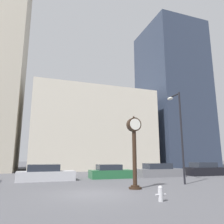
% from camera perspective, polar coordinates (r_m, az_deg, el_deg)
% --- Properties ---
extents(ground_plane, '(200.00, 200.00, 0.00)m').
position_cam_1_polar(ground_plane, '(12.29, -5.22, -20.61)').
color(ground_plane, '#515156').
extents(building_storefront_row, '(19.05, 12.00, 12.60)m').
position_cam_1_polar(building_storefront_row, '(37.09, -5.64, -4.90)').
color(building_storefront_row, beige).
rests_on(building_storefront_row, ground_plane).
extents(building_glass_modern, '(10.48, 12.00, 28.24)m').
position_cam_1_polar(building_glass_modern, '(45.56, 15.32, 4.23)').
color(building_glass_modern, '#2D384C').
rests_on(building_glass_modern, ground_plane).
extents(street_clock, '(0.89, 0.78, 4.54)m').
position_cam_1_polar(street_clock, '(14.11, 5.83, -8.55)').
color(street_clock, black).
rests_on(street_clock, ground_plane).
extents(car_silver, '(4.64, 1.91, 1.33)m').
position_cam_1_polar(car_silver, '(19.62, -17.02, -15.19)').
color(car_silver, '#BCBCC1').
rests_on(car_silver, ground_plane).
extents(car_green, '(4.01, 2.07, 1.25)m').
position_cam_1_polar(car_green, '(21.18, -0.44, -15.47)').
color(car_green, '#236038').
rests_on(car_green, ground_plane).
extents(car_grey, '(4.78, 2.02, 1.31)m').
position_cam_1_polar(car_grey, '(23.37, 12.22, -14.81)').
color(car_grey, slate).
rests_on(car_grey, ground_plane).
extents(car_black, '(4.44, 2.07, 1.37)m').
position_cam_1_polar(car_black, '(26.42, 23.07, -13.71)').
color(car_black, black).
rests_on(car_black, ground_plane).
extents(fire_hydrant_near, '(0.51, 0.22, 0.67)m').
position_cam_1_polar(fire_hydrant_near, '(10.49, 12.56, -20.04)').
color(fire_hydrant_near, '#B7B7BC').
rests_on(fire_hydrant_near, ground_plane).
extents(street_lamp_right, '(0.36, 1.57, 6.89)m').
position_cam_1_polar(street_lamp_right, '(17.68, 16.86, -2.71)').
color(street_lamp_right, black).
rests_on(street_lamp_right, ground_plane).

